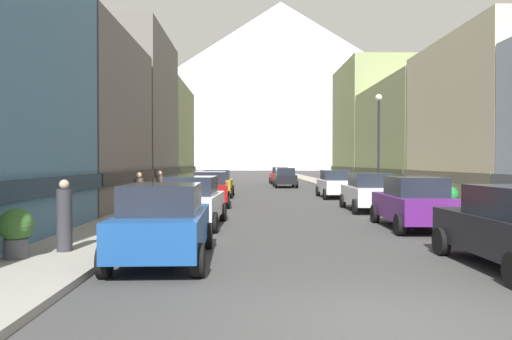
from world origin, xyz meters
name	(u,v)px	position (x,y,z in m)	size (l,w,h in m)	color
ground_plane	(382,324)	(0.00, 0.00, 0.00)	(400.00, 400.00, 0.00)	#3B3B3B
sidewalk_left	(195,188)	(-6.25, 35.00, 0.07)	(2.50, 100.00, 0.15)	gray
sidewalk_right	(343,188)	(6.25, 35.00, 0.07)	(2.50, 100.00, 0.15)	gray
storefront_left_1	(50,125)	(-11.40, 17.40, 4.06)	(8.10, 10.56, 8.43)	#66605B
storefront_left_2	(120,117)	(-10.82, 28.53, 5.45)	(6.93, 10.86, 11.25)	#66605B
storefront_left_3	(154,138)	(-10.65, 40.42, 4.56)	(6.60, 12.57, 9.46)	#8C9966
storefront_right_1	(503,127)	(10.52, 17.00, 3.99)	(6.34, 10.41, 8.27)	beige
storefront_right_2	(428,141)	(11.38, 29.16, 3.85)	(8.05, 13.43, 8.00)	#8C9966
storefront_right_3	(382,127)	(11.41, 41.85, 5.73)	(8.11, 11.30, 11.83)	#8C9966
car_left_0	(163,222)	(-3.80, 4.45, 0.90)	(2.15, 4.44, 1.78)	#19478C
car_left_1	(193,201)	(-3.80, 10.67, 0.90)	(2.23, 4.48, 1.78)	silver
car_left_2	(210,189)	(-3.80, 19.14, 0.90)	(2.19, 4.46, 1.78)	#9E1111
car_left_3	(218,183)	(-3.80, 25.94, 0.90)	(2.08, 4.41, 1.78)	#B28419
car_right_1	(414,203)	(3.80, 9.93, 0.90)	(2.17, 4.45, 1.78)	#591E72
car_right_2	(369,192)	(3.80, 16.18, 0.90)	(2.15, 4.44, 1.78)	silver
car_right_3	(336,184)	(3.80, 24.80, 0.90)	(2.09, 4.41, 1.78)	silver
car_driving_0	(285,177)	(1.60, 38.24, 0.90)	(2.06, 4.40, 1.78)	black
car_driving_1	(279,175)	(1.60, 45.90, 0.90)	(2.06, 4.40, 1.78)	#9E1111
potted_plant_0	(16,230)	(-7.00, 4.16, 0.77)	(0.75, 0.75, 1.11)	#4C4C51
potted_plant_1	(450,197)	(7.00, 14.64, 0.74)	(0.68, 0.68, 1.06)	#4C4C51
pedestrian_0	(64,218)	(-6.25, 5.02, 0.94)	(0.36, 0.36, 1.71)	#333338
pedestrian_1	(160,189)	(-6.25, 18.12, 0.93)	(0.36, 0.36, 1.69)	brown
pedestrian_2	(139,195)	(-6.25, 13.26, 0.95)	(0.36, 0.36, 1.72)	brown
streetlamp_right	(379,131)	(5.35, 20.27, 3.99)	(0.36, 0.36, 5.86)	black
mountain_backdrop	(281,84)	(16.50, 260.00, 43.99)	(253.76, 253.76, 87.98)	silver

